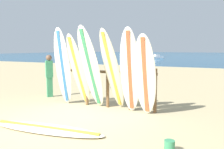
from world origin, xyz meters
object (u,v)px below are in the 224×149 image
object	(u,v)px
surfboard_leaning_center	(112,70)
surfboard_leaning_center_right	(130,71)
surfboard_leaning_center_left	(91,68)
surfboard_leaning_right	(145,76)
surfboard_leaning_left	(79,71)
sand_bucket	(169,146)
surfboard_rack	(108,83)
surfboard_lying_on_sand	(46,129)
surfboard_leaning_far_left	(63,67)
small_boat_offshore	(157,57)
beachgoer_standing	(49,74)

from	to	relation	value
surfboard_leaning_center	surfboard_leaning_center_right	bearing A→B (deg)	-7.16
surfboard_leaning_center_left	surfboard_leaning_right	world-z (taller)	surfboard_leaning_center_left
surfboard_leaning_left	sand_bucket	world-z (taller)	surfboard_leaning_left
surfboard_leaning_center_right	sand_bucket	size ratio (longest dim) A/B	11.52
surfboard_leaning_center_left	sand_bucket	distance (m)	3.35
surfboard_rack	sand_bucket	xyz separation A→B (m)	(2.26, -2.26, -0.62)
surfboard_lying_on_sand	sand_bucket	world-z (taller)	sand_bucket
surfboard_lying_on_sand	sand_bucket	xyz separation A→B (m)	(2.58, 0.06, 0.06)
surfboard_leaning_far_left	surfboard_leaning_center	bearing A→B (deg)	2.12
surfboard_leaning_right	sand_bucket	size ratio (longest dim) A/B	10.62
surfboard_leaning_center_right	surfboard_leaning_center_left	bearing A→B (deg)	-177.47
surfboard_rack	surfboard_leaning_far_left	size ratio (longest dim) A/B	1.26
surfboard_leaning_center_left	small_boat_offshore	size ratio (longest dim) A/B	1.02
surfboard_rack	sand_bucket	size ratio (longest dim) A/B	14.90
surfboard_leaning_left	beachgoer_standing	distance (m)	1.93
surfboard_rack	surfboard_leaning_center	world-z (taller)	surfboard_leaning_center
surfboard_leaning_left	surfboard_lying_on_sand	world-z (taller)	surfboard_leaning_left
surfboard_leaning_far_left	surfboard_leaning_right	xyz separation A→B (m)	(2.58, -0.08, -0.12)
surfboard_lying_on_sand	beachgoer_standing	bearing A→B (deg)	128.42
surfboard_lying_on_sand	small_boat_offshore	xyz separation A→B (m)	(-6.76, 35.77, 0.22)
surfboard_leaning_center_right	small_boat_offshore	size ratio (longest dim) A/B	0.98
surfboard_leaning_center_right	surfboard_leaning_right	size ratio (longest dim) A/B	1.08
surfboard_lying_on_sand	small_boat_offshore	bearing A→B (deg)	100.70
surfboard_leaning_center	surfboard_leaning_left	bearing A→B (deg)	-178.17
surfboard_leaning_far_left	surfboard_leaning_center_right	size ratio (longest dim) A/B	1.03
surfboard_leaning_far_left	surfboard_leaning_right	size ratio (longest dim) A/B	1.12
surfboard_leaning_center_left	surfboard_leaning_center	world-z (taller)	surfboard_leaning_center_left
surfboard_leaning_center_right	sand_bucket	xyz separation A→B (m)	(1.43, -1.90, -1.03)
surfboard_rack	surfboard_leaning_center_right	bearing A→B (deg)	-23.42
surfboard_leaning_far_left	sand_bucket	xyz separation A→B (m)	(3.57, -1.91, -1.06)
surfboard_rack	sand_bucket	distance (m)	3.25
surfboard_leaning_left	surfboard_leaning_center	distance (m)	1.07
surfboard_leaning_far_left	surfboard_lying_on_sand	bearing A→B (deg)	-63.22
surfboard_leaning_center	surfboard_lying_on_sand	xyz separation A→B (m)	(-0.61, -2.02, -1.09)
surfboard_leaning_far_left	small_boat_offshore	size ratio (longest dim) A/B	1.01
surfboard_leaning_left	surfboard_rack	bearing A→B (deg)	22.46
surfboard_leaning_right	small_boat_offshore	distance (m)	34.91
surfboard_lying_on_sand	sand_bucket	distance (m)	2.58
surfboard_rack	small_boat_offshore	bearing A→B (deg)	101.96
surfboard_lying_on_sand	surfboard_leaning_right	bearing A→B (deg)	49.90
surfboard_leaning_center	surfboard_lying_on_sand	distance (m)	2.38
sand_bucket	surfboard_leaning_right	bearing A→B (deg)	118.70
surfboard_leaning_center	surfboard_lying_on_sand	world-z (taller)	surfboard_leaning_center
surfboard_leaning_center_right	small_boat_offshore	world-z (taller)	surfboard_leaning_center_right
surfboard_leaning_far_left	small_boat_offshore	world-z (taller)	surfboard_leaning_far_left
surfboard_leaning_center_right	surfboard_leaning_left	bearing A→B (deg)	178.79
surfboard_leaning_far_left	surfboard_leaning_left	distance (m)	0.54
surfboard_leaning_left	surfboard_leaning_center_right	xyz separation A→B (m)	(1.61, -0.03, 0.06)
surfboard_leaning_left	surfboard_leaning_center_left	size ratio (longest dim) A/B	0.91
surfboard_rack	surfboard_leaning_far_left	bearing A→B (deg)	-165.17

